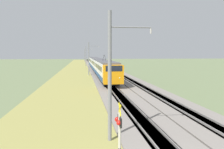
% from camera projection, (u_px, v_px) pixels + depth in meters
% --- Properties ---
extents(ballast_main, '(240.00, 4.40, 0.30)m').
position_uv_depth(ballast_main, '(98.00, 73.00, 57.88)').
color(ballast_main, gray).
rests_on(ballast_main, ground).
extents(ballast_adjacent, '(240.00, 4.40, 0.30)m').
position_uv_depth(ballast_adjacent, '(115.00, 72.00, 58.50)').
color(ballast_adjacent, gray).
rests_on(ballast_adjacent, ground).
extents(track_main, '(240.00, 1.57, 0.45)m').
position_uv_depth(track_main, '(98.00, 73.00, 57.88)').
color(track_main, '#4C4238').
rests_on(track_main, ground).
extents(track_adjacent, '(240.00, 1.57, 0.45)m').
position_uv_depth(track_adjacent, '(115.00, 72.00, 58.50)').
color(track_adjacent, '#4C4238').
rests_on(track_adjacent, ground).
extents(grass_verge, '(240.00, 9.62, 0.12)m').
position_uv_depth(grass_verge, '(76.00, 73.00, 57.09)').
color(grass_verge, '#99934C').
rests_on(grass_verge, ground).
extents(passenger_train, '(58.36, 2.91, 4.95)m').
position_uv_depth(passenger_train, '(98.00, 64.00, 58.66)').
color(passenger_train, orange).
rests_on(passenger_train, ground).
extents(crossing_signal_near, '(0.70, 0.23, 3.27)m').
position_uv_depth(crossing_signal_near, '(119.00, 135.00, 8.71)').
color(crossing_signal_near, beige).
rests_on(crossing_signal_near, ground).
extents(catenary_mast_near, '(0.22, 2.56, 7.61)m').
position_uv_depth(catenary_mast_near, '(111.00, 76.00, 12.50)').
color(catenary_mast_near, slate).
rests_on(catenary_mast_near, ground).
extents(catenary_mast_mid, '(0.22, 2.56, 7.87)m').
position_uv_depth(catenary_mast_mid, '(89.00, 58.00, 50.81)').
color(catenary_mast_mid, slate).
rests_on(catenary_mast_mid, ground).
extents(catenary_mast_far, '(0.22, 2.56, 8.09)m').
position_uv_depth(catenary_mast_far, '(86.00, 56.00, 89.12)').
color(catenary_mast_far, slate).
rests_on(catenary_mast_far, ground).
extents(catenary_mast_distant, '(0.22, 2.56, 7.68)m').
position_uv_depth(catenary_mast_distant, '(85.00, 56.00, 127.46)').
color(catenary_mast_distant, slate).
rests_on(catenary_mast_distant, ground).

